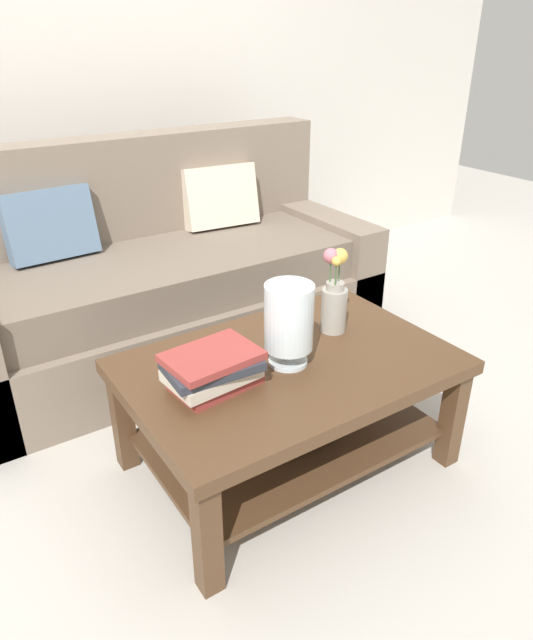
# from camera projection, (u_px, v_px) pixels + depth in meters

# --- Properties ---
(ground_plane) EXTENTS (10.00, 10.00, 0.00)m
(ground_plane) POSITION_uv_depth(u_px,v_px,m) (242.00, 421.00, 2.51)
(ground_plane) COLOR #B7B2A8
(back_wall) EXTENTS (6.40, 0.12, 2.70)m
(back_wall) POSITION_uv_depth(u_px,v_px,m) (80.00, 65.00, 3.13)
(back_wall) COLOR beige
(back_wall) RESTS_ON ground
(couch) EXTENTS (2.12, 0.90, 1.06)m
(couch) POSITION_uv_depth(u_px,v_px,m) (163.00, 283.00, 2.95)
(couch) COLOR #7A6B5B
(couch) RESTS_ON ground
(coffee_table) EXTENTS (1.17, 0.78, 0.46)m
(coffee_table) POSITION_uv_depth(u_px,v_px,m) (289.00, 392.00, 2.13)
(coffee_table) COLOR #4C331E
(coffee_table) RESTS_ON ground
(book_stack_main) EXTENTS (0.32, 0.24, 0.13)m
(book_stack_main) POSITION_uv_depth(u_px,v_px,m) (213.00, 370.00, 1.88)
(book_stack_main) COLOR #993833
(book_stack_main) RESTS_ON coffee_table
(glass_hurricane_vase) EXTENTS (0.17, 0.17, 0.30)m
(glass_hurricane_vase) POSITION_uv_depth(u_px,v_px,m) (288.00, 320.00, 1.98)
(glass_hurricane_vase) COLOR silver
(glass_hurricane_vase) RESTS_ON coffee_table
(flower_pitcher) EXTENTS (0.10, 0.10, 0.34)m
(flower_pitcher) POSITION_uv_depth(u_px,v_px,m) (334.00, 298.00, 2.22)
(flower_pitcher) COLOR #9E998E
(flower_pitcher) RESTS_ON coffee_table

